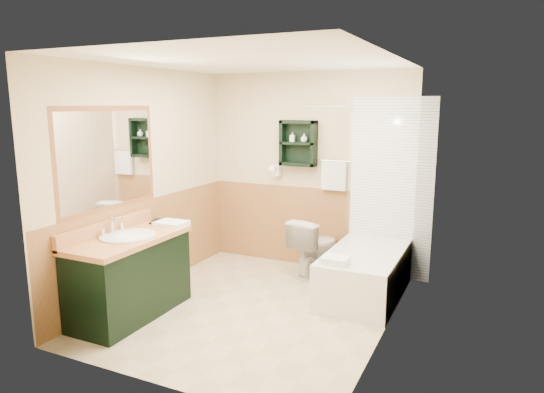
{
  "coord_description": "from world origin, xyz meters",
  "views": [
    {
      "loc": [
        2.11,
        -4.06,
        2.01
      ],
      "look_at": [
        0.11,
        0.2,
        1.12
      ],
      "focal_mm": 32.0,
      "sensor_mm": 36.0,
      "label": 1
    }
  ],
  "objects": [
    {
      "name": "soap_bottle_a",
      "position": [
        -0.17,
        1.4,
        1.59
      ],
      "size": [
        0.06,
        0.12,
        0.05
      ],
      "primitive_type": "imported",
      "rotation": [
        0.0,
        0.0,
        0.04
      ],
      "color": "silver",
      "rests_on": "wall_shelf"
    },
    {
      "name": "soap_bottle_b",
      "position": [
        -0.02,
        1.4,
        1.61
      ],
      "size": [
        0.11,
        0.12,
        0.08
      ],
      "primitive_type": "imported",
      "rotation": [
        0.0,
        0.0,
        0.33
      ],
      "color": "silver",
      "rests_on": "wall_shelf"
    },
    {
      "name": "wall_shelf",
      "position": [
        -0.1,
        1.41,
        1.55
      ],
      "size": [
        0.45,
        0.15,
        0.55
      ],
      "primitive_type": "cube",
      "color": "black",
      "rests_on": "back_wall"
    },
    {
      "name": "floor",
      "position": [
        0.0,
        0.0,
        0.0
      ],
      "size": [
        3.0,
        3.0,
        0.0
      ],
      "primitive_type": "plane",
      "color": "#C1B18C",
      "rests_on": "ground"
    },
    {
      "name": "tub_towel",
      "position": [
        0.76,
        0.27,
        0.53
      ],
      "size": [
        0.26,
        0.21,
        0.07
      ],
      "primitive_type": "cube",
      "color": "white",
      "rests_on": "bathtub"
    },
    {
      "name": "tile_back",
      "position": [
        1.03,
        1.48,
        1.05
      ],
      "size": [
        0.95,
        0.95,
        2.1
      ],
      "primitive_type": null,
      "color": "white",
      "rests_on": "back_wall"
    },
    {
      "name": "curtain_rod",
      "position": [
        0.53,
        0.75,
        2.0
      ],
      "size": [
        0.03,
        1.6,
        0.03
      ],
      "primitive_type": "cylinder",
      "rotation": [
        1.57,
        0.0,
        0.0
      ],
      "color": "silver",
      "rests_on": "back_wall"
    },
    {
      "name": "wainscot_back",
      "position": [
        0.0,
        1.49,
        0.5
      ],
      "size": [
        2.58,
        2.58,
        1.0
      ],
      "primitive_type": null,
      "color": "#A76F43",
      "rests_on": "back_wall"
    },
    {
      "name": "tile_accent",
      "position": [
        1.27,
        0.75,
        1.9
      ],
      "size": [
        1.5,
        1.5,
        0.1
      ],
      "primitive_type": null,
      "color": "#154A34",
      "rests_on": "right_wall"
    },
    {
      "name": "vanity_book",
      "position": [
        -1.16,
        -0.08,
        0.89
      ],
      "size": [
        0.16,
        0.07,
        0.21
      ],
      "primitive_type": "imported",
      "rotation": [
        0.0,
        0.0,
        0.34
      ],
      "color": "black",
      "rests_on": "vanity"
    },
    {
      "name": "left_wall",
      "position": [
        -1.32,
        0.0,
        1.2
      ],
      "size": [
        0.04,
        3.0,
        2.4
      ],
      "primitive_type": "cube",
      "color": "beige",
      "rests_on": "ground"
    },
    {
      "name": "toilet",
      "position": [
        0.22,
        1.19,
        0.34
      ],
      "size": [
        0.56,
        0.78,
        0.68
      ],
      "primitive_type": "imported",
      "rotation": [
        0.0,
        0.0,
        2.87
      ],
      "color": "silver",
      "rests_on": "ground"
    },
    {
      "name": "bathtub",
      "position": [
        0.93,
        0.86,
        0.25
      ],
      "size": [
        0.74,
        1.5,
        0.49
      ],
      "primitive_type": "cube",
      "color": "silver",
      "rests_on": "ground"
    },
    {
      "name": "counter_towel",
      "position": [
        -0.89,
        -0.1,
        0.8
      ],
      "size": [
        0.31,
        0.24,
        0.04
      ],
      "primitive_type": "cube",
      "color": "white",
      "rests_on": "vanity"
    },
    {
      "name": "wainscot_left",
      "position": [
        -1.29,
        0.0,
        0.5
      ],
      "size": [
        2.98,
        2.98,
        1.0
      ],
      "primitive_type": null,
      "color": "#A76F43",
      "rests_on": "left_wall"
    },
    {
      "name": "towel_bar",
      "position": [
        0.35,
        1.45,
        1.35
      ],
      "size": [
        0.4,
        0.06,
        0.4
      ],
      "primitive_type": null,
      "color": "white",
      "rests_on": "back_wall"
    },
    {
      "name": "right_wall",
      "position": [
        1.32,
        0.0,
        1.2
      ],
      "size": [
        0.04,
        3.0,
        2.4
      ],
      "primitive_type": "cube",
      "color": "beige",
      "rests_on": "ground"
    },
    {
      "name": "back_wall",
      "position": [
        0.0,
        1.52,
        1.2
      ],
      "size": [
        2.6,
        0.04,
        2.4
      ],
      "primitive_type": "cube",
      "color": "beige",
      "rests_on": "ground"
    },
    {
      "name": "ceiling",
      "position": [
        0.0,
        0.0,
        2.42
      ],
      "size": [
        2.6,
        3.0,
        0.04
      ],
      "primitive_type": "cube",
      "color": "white",
      "rests_on": "back_wall"
    },
    {
      "name": "tile_right",
      "position": [
        1.28,
        0.75,
        1.05
      ],
      "size": [
        1.5,
        1.5,
        2.1
      ],
      "primitive_type": null,
      "color": "white",
      "rests_on": "right_wall"
    },
    {
      "name": "shower_curtain",
      "position": [
        0.53,
        0.92,
        1.15
      ],
      "size": [
        1.05,
        1.05,
        1.7
      ],
      "primitive_type": null,
      "color": "beige",
      "rests_on": "curtain_rod"
    },
    {
      "name": "mirror_glass",
      "position": [
        -1.27,
        -0.55,
        1.5
      ],
      "size": [
        1.2,
        1.2,
        0.9
      ],
      "primitive_type": null,
      "color": "white",
      "rests_on": "left_wall"
    },
    {
      "name": "mirror_frame",
      "position": [
        -1.27,
        -0.55,
        1.5
      ],
      "size": [
        1.3,
        1.3,
        1.0
      ],
      "primitive_type": null,
      "color": "brown",
      "rests_on": "left_wall"
    },
    {
      "name": "hair_dryer",
      "position": [
        -0.4,
        1.43,
        1.2
      ],
      "size": [
        0.1,
        0.24,
        0.18
      ],
      "primitive_type": null,
      "color": "white",
      "rests_on": "back_wall"
    },
    {
      "name": "vanity",
      "position": [
        -0.99,
        -0.64,
        0.39
      ],
      "size": [
        0.59,
        1.23,
        0.78
      ],
      "primitive_type": "cube",
      "color": "black",
      "rests_on": "ground"
    }
  ]
}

